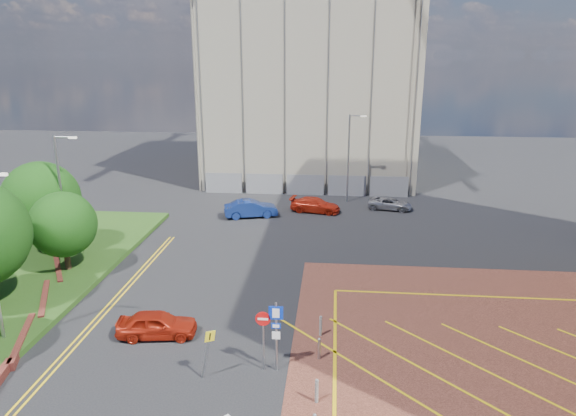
# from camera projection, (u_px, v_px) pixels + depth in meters

# --- Properties ---
(ground) EXTENTS (140.00, 140.00, 0.00)m
(ground) POSITION_uv_depth(u_px,v_px,m) (262.00, 384.00, 21.15)
(ground) COLOR black
(ground) RESTS_ON ground
(retaining_wall) EXTENTS (6.06, 20.33, 0.40)m
(retaining_wall) POSITION_uv_depth(u_px,v_px,m) (18.00, 340.00, 24.03)
(retaining_wall) COLOR maroon
(retaining_wall) RESTS_ON ground
(tree_c) EXTENTS (4.00, 4.00, 4.90)m
(tree_c) POSITION_uv_depth(u_px,v_px,m) (63.00, 224.00, 30.96)
(tree_c) COLOR #3D2B1C
(tree_c) RESTS_ON grass_bed
(tree_d) EXTENTS (5.00, 5.00, 6.08)m
(tree_d) POSITION_uv_depth(u_px,v_px,m) (41.00, 199.00, 33.90)
(tree_d) COLOR #3D2B1C
(tree_d) RESTS_ON grass_bed
(lamp_left_far) EXTENTS (1.53, 0.16, 8.00)m
(lamp_left_far) POSITION_uv_depth(u_px,v_px,m) (62.00, 192.00, 32.53)
(lamp_left_far) COLOR #9EA0A8
(lamp_left_far) RESTS_ON grass_bed
(lamp_back) EXTENTS (1.53, 0.16, 8.00)m
(lamp_back) POSITION_uv_depth(u_px,v_px,m) (349.00, 155.00, 46.26)
(lamp_back) COLOR #9EA0A8
(lamp_back) RESTS_ON ground
(sign_cluster) EXTENTS (1.17, 0.12, 3.20)m
(sign_cluster) POSITION_uv_depth(u_px,v_px,m) (271.00, 330.00, 21.50)
(sign_cluster) COLOR #9EA0A8
(sign_cluster) RESTS_ON ground
(warning_sign) EXTENTS (0.67, 0.40, 2.25)m
(warning_sign) POSITION_uv_depth(u_px,v_px,m) (207.00, 348.00, 21.09)
(warning_sign) COLOR #9EA0A8
(warning_sign) RESTS_ON ground
(bollard_row) EXTENTS (0.14, 11.14, 0.90)m
(bollard_row) POSITION_uv_depth(u_px,v_px,m) (316.00, 403.00, 19.22)
(bollard_row) COLOR #9EA0A8
(bollard_row) RESTS_ON forecourt
(construction_building) EXTENTS (21.20, 19.20, 22.00)m
(construction_building) POSITION_uv_depth(u_px,v_px,m) (312.00, 74.00, 56.18)
(construction_building) COLOR #A59D87
(construction_building) RESTS_ON ground
(construction_fence) EXTENTS (21.60, 0.06, 2.00)m
(construction_fence) POSITION_uv_depth(u_px,v_px,m) (316.00, 185.00, 49.40)
(construction_fence) COLOR gray
(construction_fence) RESTS_ON ground
(car_red_left) EXTENTS (3.94, 2.00, 1.28)m
(car_red_left) POSITION_uv_depth(u_px,v_px,m) (157.00, 324.00, 24.54)
(car_red_left) COLOR #A7200E
(car_red_left) RESTS_ON ground
(car_blue_back) EXTENTS (4.65, 2.70, 1.45)m
(car_blue_back) POSITION_uv_depth(u_px,v_px,m) (251.00, 209.00, 42.77)
(car_blue_back) COLOR navy
(car_blue_back) RESTS_ON ground
(car_red_back) EXTENTS (4.56, 2.53, 1.25)m
(car_red_back) POSITION_uv_depth(u_px,v_px,m) (315.00, 205.00, 44.18)
(car_red_back) COLOR red
(car_red_back) RESTS_ON ground
(car_silver_back) EXTENTS (4.10, 2.45, 1.07)m
(car_silver_back) POSITION_uv_depth(u_px,v_px,m) (390.00, 203.00, 44.96)
(car_silver_back) COLOR #99989F
(car_silver_back) RESTS_ON ground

